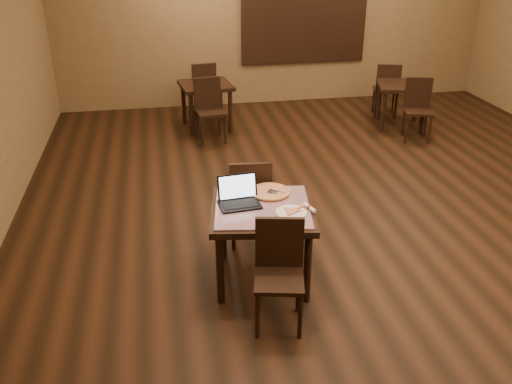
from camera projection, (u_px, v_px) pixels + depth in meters
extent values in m
plane|color=black|center=(372.00, 227.00, 6.06)|extent=(10.00, 10.00, 0.00)
cube|color=olive|center=(277.00, 21.00, 9.81)|extent=(8.00, 0.02, 3.00)
cube|color=#285D92|center=(304.00, 17.00, 9.85)|extent=(2.20, 0.04, 1.50)
cube|color=black|center=(305.00, 18.00, 9.83)|extent=(2.34, 0.02, 1.64)
cylinder|color=black|center=(220.00, 269.00, 4.70)|extent=(0.07, 0.07, 0.71)
cylinder|color=black|center=(223.00, 225.00, 5.38)|extent=(0.07, 0.07, 0.71)
cylinder|color=black|center=(307.00, 267.00, 4.71)|extent=(0.07, 0.07, 0.71)
cylinder|color=black|center=(299.00, 224.00, 5.40)|extent=(0.07, 0.07, 0.71)
cube|color=black|center=(262.00, 210.00, 4.89)|extent=(1.05, 1.05, 0.06)
cube|color=#1C39B6|center=(263.00, 207.00, 4.87)|extent=(0.96, 0.96, 0.02)
cylinder|color=black|center=(257.00, 316.00, 4.34)|extent=(0.04, 0.04, 0.43)
cylinder|color=black|center=(259.00, 290.00, 4.65)|extent=(0.04, 0.04, 0.43)
cylinder|color=black|center=(300.00, 317.00, 4.33)|extent=(0.04, 0.04, 0.43)
cylinder|color=black|center=(298.00, 291.00, 4.64)|extent=(0.04, 0.04, 0.43)
cube|color=black|center=(279.00, 280.00, 4.39)|extent=(0.48, 0.48, 0.04)
cube|color=black|center=(279.00, 242.00, 4.44)|extent=(0.40, 0.12, 0.46)
cylinder|color=black|center=(264.00, 212.00, 5.90)|extent=(0.04, 0.04, 0.45)
cylinder|color=black|center=(268.00, 229.00, 5.58)|extent=(0.04, 0.04, 0.45)
cylinder|color=black|center=(231.00, 214.00, 5.87)|extent=(0.04, 0.04, 0.45)
cylinder|color=black|center=(233.00, 231.00, 5.55)|extent=(0.04, 0.04, 0.45)
cube|color=black|center=(249.00, 201.00, 5.61)|extent=(0.45, 0.45, 0.04)
cube|color=black|center=(251.00, 186.00, 5.33)|extent=(0.42, 0.08, 0.48)
cube|color=black|center=(240.00, 205.00, 4.87)|extent=(0.39, 0.29, 0.02)
cube|color=black|center=(237.00, 187.00, 4.93)|extent=(0.37, 0.09, 0.24)
cube|color=silver|center=(237.00, 187.00, 4.93)|extent=(0.33, 0.07, 0.21)
cylinder|color=white|center=(291.00, 213.00, 4.74)|extent=(0.27, 0.27, 0.01)
cylinder|color=silver|center=(270.00, 193.00, 5.10)|extent=(0.33, 0.33, 0.01)
cylinder|color=#D1B78B|center=(270.00, 192.00, 5.09)|extent=(0.36, 0.36, 0.02)
torus|color=#CA8240|center=(270.00, 192.00, 5.09)|extent=(0.38, 0.38, 0.02)
cube|color=silver|center=(273.00, 192.00, 5.07)|extent=(0.24, 0.21, 0.01)
cylinder|color=white|center=(310.00, 208.00, 4.80)|extent=(0.09, 0.17, 0.03)
cylinder|color=#A52E14|center=(310.00, 208.00, 4.80)|extent=(0.05, 0.04, 0.04)
cylinder|color=black|center=(383.00, 112.00, 8.73)|extent=(0.07, 0.07, 0.69)
cylinder|color=black|center=(379.00, 101.00, 9.29)|extent=(0.07, 0.07, 0.69)
cylinder|color=black|center=(423.00, 113.00, 8.68)|extent=(0.07, 0.07, 0.69)
cylinder|color=black|center=(416.00, 102.00, 9.23)|extent=(0.07, 0.07, 0.69)
cube|color=black|center=(403.00, 86.00, 8.83)|extent=(0.96, 0.96, 0.06)
cylinder|color=black|center=(406.00, 130.00, 8.34)|extent=(0.04, 0.04, 0.44)
cylinder|color=black|center=(403.00, 122.00, 8.65)|extent=(0.04, 0.04, 0.44)
cylinder|color=black|center=(430.00, 130.00, 8.31)|extent=(0.04, 0.04, 0.44)
cylinder|color=black|center=(425.00, 123.00, 8.62)|extent=(0.04, 0.04, 0.44)
cube|color=black|center=(418.00, 112.00, 8.38)|extent=(0.51, 0.51, 0.04)
cube|color=black|center=(418.00, 92.00, 8.43)|extent=(0.40, 0.15, 0.47)
cylinder|color=black|center=(393.00, 101.00, 9.74)|extent=(0.04, 0.04, 0.44)
cylinder|color=black|center=(396.00, 106.00, 9.43)|extent=(0.04, 0.04, 0.44)
cylinder|color=black|center=(373.00, 100.00, 9.77)|extent=(0.04, 0.04, 0.44)
cylinder|color=black|center=(375.00, 106.00, 9.46)|extent=(0.04, 0.04, 0.44)
cube|color=black|center=(386.00, 90.00, 9.49)|extent=(0.51, 0.51, 0.04)
cube|color=black|center=(389.00, 78.00, 9.22)|extent=(0.40, 0.15, 0.47)
cylinder|color=black|center=(191.00, 115.00, 8.56)|extent=(0.07, 0.07, 0.71)
cylinder|color=black|center=(184.00, 104.00, 9.11)|extent=(0.07, 0.07, 0.71)
cylinder|color=black|center=(230.00, 111.00, 8.74)|extent=(0.07, 0.07, 0.71)
cylinder|color=black|center=(221.00, 100.00, 9.29)|extent=(0.07, 0.07, 0.71)
cube|color=black|center=(206.00, 85.00, 8.76)|extent=(0.89, 0.89, 0.06)
cylinder|color=black|center=(202.00, 132.00, 8.21)|extent=(0.04, 0.04, 0.45)
cylinder|color=black|center=(197.00, 125.00, 8.51)|extent=(0.04, 0.04, 0.45)
cylinder|color=black|center=(225.00, 130.00, 8.30)|extent=(0.04, 0.04, 0.45)
cylinder|color=black|center=(220.00, 123.00, 8.61)|extent=(0.04, 0.04, 0.45)
cube|color=black|center=(211.00, 112.00, 8.30)|extent=(0.47, 0.47, 0.04)
cube|color=black|center=(207.00, 93.00, 8.35)|extent=(0.42, 0.09, 0.48)
cylinder|color=black|center=(211.00, 100.00, 9.76)|extent=(0.04, 0.04, 0.45)
cylinder|color=black|center=(215.00, 105.00, 9.45)|extent=(0.04, 0.04, 0.45)
cylinder|color=black|center=(191.00, 102.00, 9.66)|extent=(0.04, 0.04, 0.45)
cylinder|color=black|center=(195.00, 107.00, 9.35)|extent=(0.04, 0.04, 0.45)
cube|color=black|center=(202.00, 90.00, 9.45)|extent=(0.47, 0.47, 0.04)
cube|color=black|center=(204.00, 78.00, 9.17)|extent=(0.42, 0.09, 0.48)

